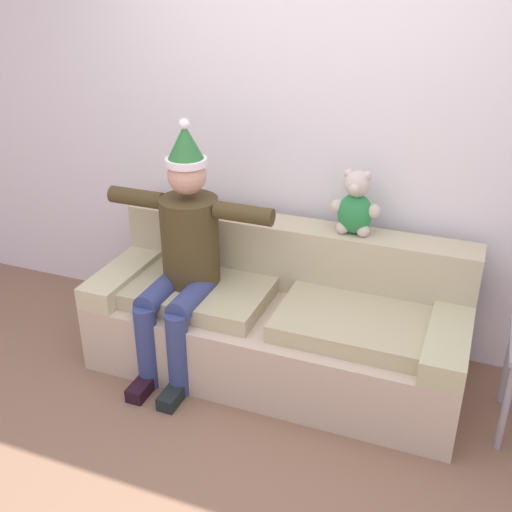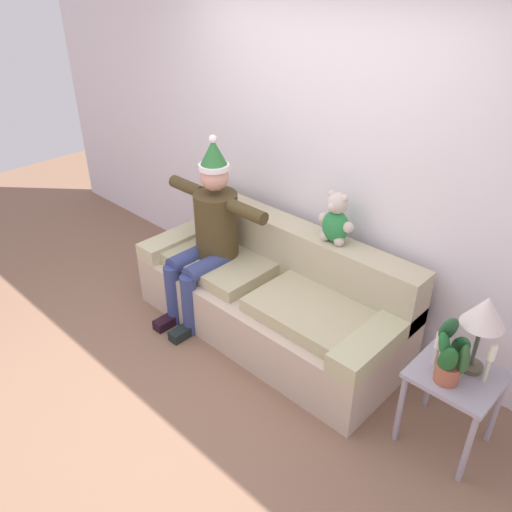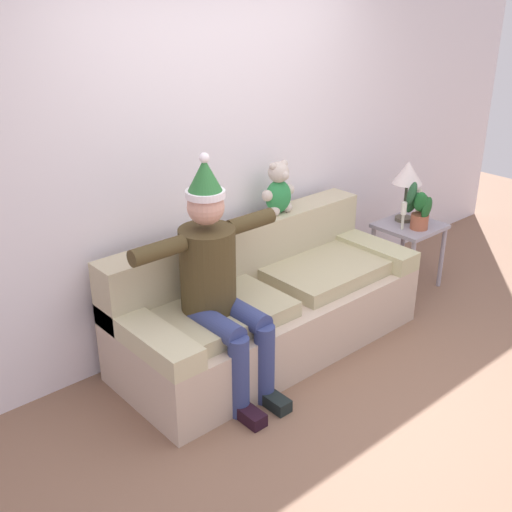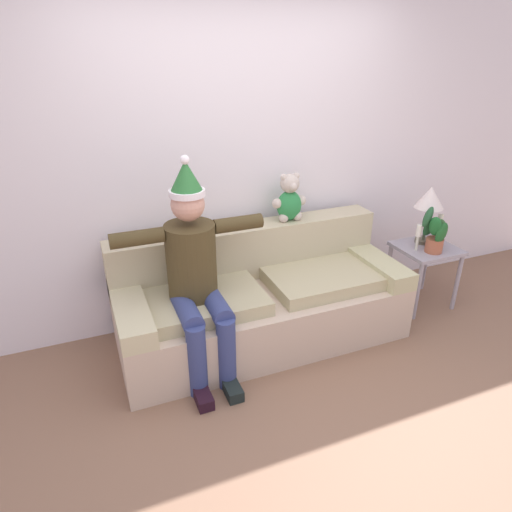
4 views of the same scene
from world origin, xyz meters
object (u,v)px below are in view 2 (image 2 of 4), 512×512
Objects in this scene: person_seated at (208,231)px; candle_short at (490,358)px; table_lamp at (485,315)px; teddy_bear at (336,220)px; side_table at (454,385)px; couch at (272,295)px; candle_tall at (438,345)px; potted_plant at (451,355)px.

candle_short is (2.17, 0.12, -0.04)m from person_seated.
teddy_bear is at bearing 168.12° from table_lamp.
teddy_bear is at bearing 163.55° from side_table.
side_table is at bearing 2.34° from person_seated.
couch is 1.42m from candle_tall.
teddy_bear reaches higher than couch.
table_lamp is 0.24m from candle_short.
potted_plant reaches higher than candle_short.
candle_short is at bearing -13.13° from teddy_bear.
teddy_bear is 0.70× the size of side_table.
person_seated is 5.73× the size of candle_short.
teddy_bear is 1.21m from table_lamp.
candle_tall is at bearing 146.93° from potted_plant.
person_seated reaches higher than candle_tall.
teddy_bear is at bearing 160.49° from candle_tall.
potted_plant is (1.47, -0.17, 0.40)m from couch.
couch is at bearing 178.49° from candle_short.
couch is 5.68× the size of teddy_bear.
teddy_bear is 1.12m from candle_tall.
person_seated reaches higher than side_table.
couch is at bearing -144.22° from teddy_bear.
potted_plant is (-0.06, -0.18, -0.21)m from table_lamp.
potted_plant is 1.75× the size of candle_tall.
couch is 1.54m from potted_plant.
potted_plant is at bearing -20.91° from teddy_bear.
potted_plant is (2.01, -0.00, -0.03)m from person_seated.
person_seated reaches higher than teddy_bear.
couch reaches higher than candle_tall.
table_lamp is 0.31m from candle_tall.
table_lamp is 2.20× the size of candle_tall.
person_seated is at bearing -162.69° from couch.
candle_short is at bearing 12.58° from candle_tall.
side_table is at bearing -163.43° from candle_short.
potted_plant reaches higher than candle_tall.
candle_tall is at bearing 1.91° from person_seated.
teddy_bear reaches higher than candle_tall.
candle_tall is at bearing -146.29° from table_lamp.
table_lamp is 1.90× the size of candle_short.
side_table is 1.39× the size of potted_plant.
candle_short is (0.13, 0.04, 0.26)m from side_table.
candle_short reaches higher than candle_tall.
couch is at bearing 17.31° from person_seated.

